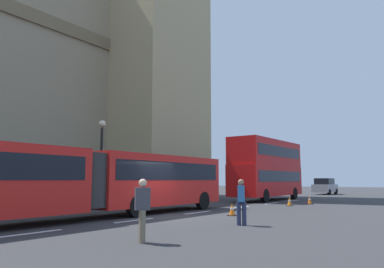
% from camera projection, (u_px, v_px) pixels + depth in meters
% --- Properties ---
extents(ground_plane, '(160.00, 160.00, 0.00)m').
position_uv_depth(ground_plane, '(168.00, 216.00, 17.15)').
color(ground_plane, '#333335').
extents(lane_centre_marking, '(34.40, 0.16, 0.01)m').
position_uv_depth(lane_centre_marking, '(170.00, 216.00, 17.24)').
color(lane_centre_marking, silver).
rests_on(lane_centre_marking, ground_plane).
extents(articulated_bus, '(18.19, 2.54, 2.90)m').
position_uv_depth(articulated_bus, '(81.00, 178.00, 15.78)').
color(articulated_bus, red).
rests_on(articulated_bus, ground_plane).
extents(double_decker_bus, '(9.39, 2.54, 4.90)m').
position_uv_depth(double_decker_bus, '(267.00, 167.00, 31.12)').
color(double_decker_bus, red).
rests_on(double_decker_bus, ground_plane).
extents(sedan_lead, '(4.40, 1.86, 1.85)m').
position_uv_depth(sedan_lead, '(325.00, 186.00, 43.51)').
color(sedan_lead, gray).
rests_on(sedan_lead, ground_plane).
extents(traffic_cone_west, '(0.36, 0.36, 0.58)m').
position_uv_depth(traffic_cone_west, '(232.00, 209.00, 17.53)').
color(traffic_cone_west, black).
rests_on(traffic_cone_west, ground_plane).
extents(traffic_cone_middle, '(0.36, 0.36, 0.58)m').
position_uv_depth(traffic_cone_middle, '(290.00, 201.00, 24.13)').
color(traffic_cone_middle, black).
rests_on(traffic_cone_middle, ground_plane).
extents(traffic_cone_east, '(0.36, 0.36, 0.58)m').
position_uv_depth(traffic_cone_east, '(310.00, 200.00, 25.73)').
color(traffic_cone_east, black).
rests_on(traffic_cone_east, ground_plane).
extents(street_lamp, '(0.44, 0.44, 5.27)m').
position_uv_depth(street_lamp, '(101.00, 157.00, 22.55)').
color(street_lamp, black).
rests_on(street_lamp, ground_plane).
extents(pedestrian_near_cones, '(0.46, 0.44, 1.69)m').
position_uv_depth(pedestrian_near_cones, '(142.00, 208.00, 10.04)').
color(pedestrian_near_cones, '#726651').
rests_on(pedestrian_near_cones, ground_plane).
extents(pedestrian_by_kerb, '(0.46, 0.39, 1.69)m').
position_uv_depth(pedestrian_by_kerb, '(241.00, 200.00, 13.84)').
color(pedestrian_by_kerb, '#262D4C').
rests_on(pedestrian_by_kerb, ground_plane).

